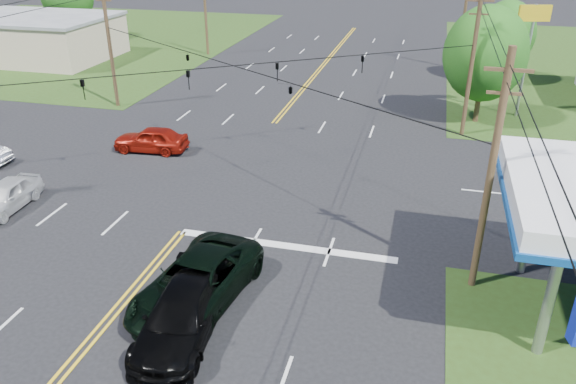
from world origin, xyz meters
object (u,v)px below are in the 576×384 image
(pickup_dkgreen, at_px, (197,282))
(suv_black, at_px, (181,316))
(pole_nw, at_px, (109,42))
(retail_nw, at_px, (32,38))
(pole_se, at_px, (491,173))
(tree_right_b, at_px, (506,34))
(tree_right_a, at_px, (485,54))
(pole_ne, at_px, (472,62))
(pickup_white, at_px, (6,196))
(pole_right_far, at_px, (465,14))
(pole_left_far, at_px, (205,4))

(pickup_dkgreen, relative_size, suv_black, 1.14)
(pole_nw, height_order, pickup_dkgreen, pole_nw)
(retail_nw, bearing_deg, pole_nw, -37.41)
(pole_se, distance_m, pickup_dkgreen, 11.60)
(retail_nw, distance_m, suv_black, 49.35)
(tree_right_b, relative_size, pickup_dkgreen, 1.09)
(pole_nw, bearing_deg, pickup_dkgreen, -54.04)
(tree_right_a, bearing_deg, retail_nw, 167.20)
(pole_nw, xyz_separation_m, tree_right_b, (29.50, 15.00, -0.70))
(retail_nw, height_order, pole_nw, pole_nw)
(pole_ne, relative_size, pickup_white, 2.19)
(tree_right_a, height_order, tree_right_b, tree_right_a)
(pole_se, distance_m, tree_right_b, 33.19)
(pole_se, relative_size, pole_right_far, 0.95)
(pole_left_far, relative_size, pickup_white, 2.31)
(tree_right_a, bearing_deg, pole_se, -92.73)
(pole_left_far, height_order, tree_right_a, pole_left_far)
(retail_nw, relative_size, pickup_dkgreen, 2.46)
(pole_nw, relative_size, pickup_dkgreen, 1.46)
(pole_nw, relative_size, pole_ne, 1.00)
(pole_nw, relative_size, pole_right_far, 0.95)
(pole_nw, height_order, pole_left_far, pole_left_far)
(pole_nw, height_order, tree_right_a, pole_nw)
(tree_right_b, relative_size, suv_black, 1.24)
(retail_nw, bearing_deg, suv_black, -48.02)
(tree_right_b, xyz_separation_m, suv_black, (-13.50, -38.67, -3.39))
(pole_se, bearing_deg, pole_nw, 145.30)
(tree_right_b, bearing_deg, pole_ne, -103.13)
(pole_right_far, bearing_deg, pole_se, -90.00)
(pole_right_far, height_order, tree_right_b, pole_right_far)
(pole_ne, relative_size, suv_black, 1.66)
(suv_black, bearing_deg, pole_nw, 118.64)
(pole_left_far, relative_size, tree_right_b, 1.41)
(pole_nw, xyz_separation_m, pickup_dkgreen, (15.78, -21.75, -4.01))
(pole_nw, bearing_deg, retail_nw, 142.59)
(pole_nw, xyz_separation_m, pole_ne, (26.00, 0.00, 0.00))
(pickup_dkgreen, bearing_deg, suv_black, -75.81)
(tree_right_b, height_order, pickup_white, tree_right_b)
(retail_nw, height_order, pole_left_far, pole_left_far)
(pole_se, height_order, pole_left_far, pole_left_far)
(pole_right_far, xyz_separation_m, pickup_dkgreen, (-10.22, -40.75, -4.26))
(retail_nw, height_order, pole_ne, pole_ne)
(pickup_white, bearing_deg, pole_ne, 34.43)
(pole_nw, distance_m, pole_right_far, 32.20)
(tree_right_b, bearing_deg, pole_nw, -153.05)
(pole_right_far, bearing_deg, pickup_white, -122.01)
(pole_nw, relative_size, pole_left_far, 0.95)
(pickup_white, bearing_deg, tree_right_b, 48.26)
(tree_right_b, xyz_separation_m, pickup_dkgreen, (-13.72, -36.75, -3.31))
(retail_nw, bearing_deg, tree_right_a, -12.80)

